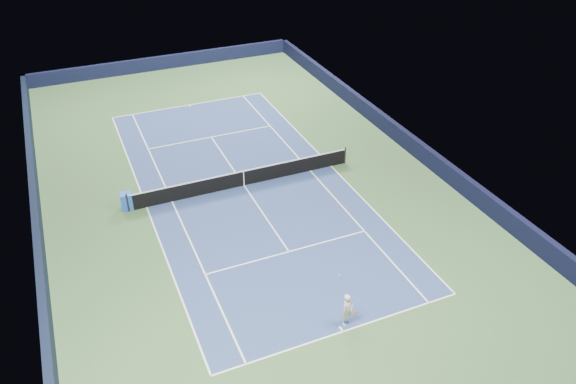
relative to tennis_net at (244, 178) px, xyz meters
name	(u,v)px	position (x,y,z in m)	size (l,w,h in m)	color
ground	(244,186)	(0.00, 0.00, -0.50)	(40.00, 40.00, 0.00)	#33542E
wall_far	(164,62)	(0.00, 19.82, 0.05)	(22.00, 0.35, 1.10)	black
wall_right	(408,141)	(10.82, 0.00, 0.05)	(0.35, 40.00, 1.10)	black
wall_left	(37,222)	(-10.82, 0.00, 0.05)	(0.35, 40.00, 1.10)	black
court_surface	(244,185)	(0.00, 0.00, -0.50)	(10.97, 23.77, 0.01)	navy
baseline_far	(190,105)	(0.00, 11.88, -0.50)	(10.97, 0.08, 0.00)	white
baseline_near	(343,332)	(0.00, -11.88, -0.50)	(10.97, 0.08, 0.00)	white
sideline_doubles_right	(331,166)	(5.49, 0.00, -0.50)	(0.08, 23.77, 0.00)	white
sideline_doubles_left	(147,207)	(-5.49, 0.00, -0.50)	(0.08, 23.77, 0.00)	white
sideline_singles_right	(310,171)	(4.12, 0.00, -0.50)	(0.08, 23.77, 0.00)	white
sideline_singles_left	(172,201)	(-4.12, 0.00, -0.50)	(0.08, 23.77, 0.00)	white
service_line_far	(211,137)	(0.00, 6.40, -0.50)	(8.23, 0.08, 0.00)	white
service_line_near	(289,252)	(0.00, -6.40, -0.50)	(8.23, 0.08, 0.00)	white
center_service_line	(244,185)	(0.00, 0.00, -0.50)	(0.08, 12.80, 0.00)	white
center_mark_far	(190,106)	(0.00, 11.73, -0.50)	(0.08, 0.30, 0.00)	white
center_mark_near	(341,329)	(0.00, -11.73, -0.50)	(0.08, 0.30, 0.00)	white
tennis_net	(244,178)	(0.00, 0.00, 0.00)	(12.90, 0.10, 1.07)	black
sponsor_cube	(127,201)	(-6.40, 0.25, -0.03)	(0.66, 0.61, 0.95)	blue
tennis_player	(348,310)	(0.34, -11.54, 0.26)	(0.77, 1.29, 1.80)	silver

